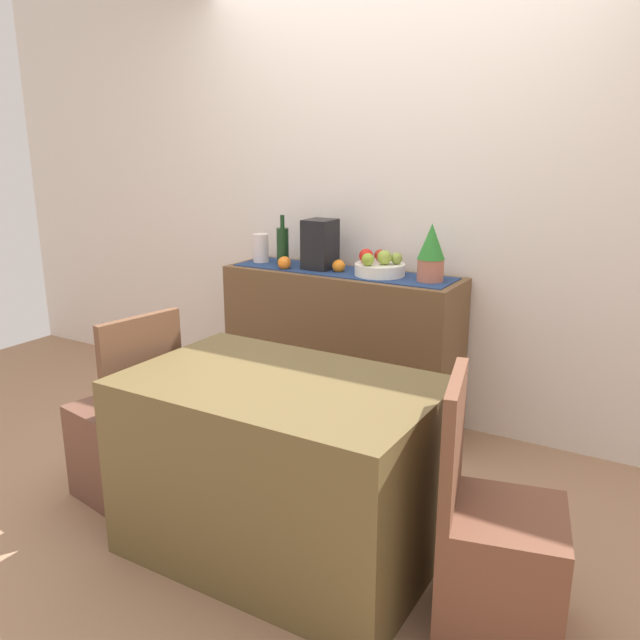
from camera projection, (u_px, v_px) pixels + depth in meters
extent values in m
cube|color=#9D7557|center=(285.00, 496.00, 3.08)|extent=(6.40, 6.40, 0.02)
cube|color=silver|center=(397.00, 190.00, 3.70)|extent=(6.40, 0.06, 2.70)
cube|color=brown|center=(341.00, 347.00, 3.82)|extent=(1.39, 0.42, 0.90)
cube|color=navy|center=(342.00, 271.00, 3.70)|extent=(1.31, 0.32, 0.01)
cylinder|color=white|center=(380.00, 269.00, 3.58)|extent=(0.28, 0.28, 0.06)
sphere|color=#92AB3D|center=(384.00, 257.00, 3.53)|extent=(0.08, 0.08, 0.08)
sphere|color=#A82D1A|center=(380.00, 255.00, 3.65)|extent=(0.06, 0.06, 0.06)
sphere|color=#8FAD32|center=(368.00, 260.00, 3.50)|extent=(0.07, 0.07, 0.07)
sphere|color=#899E3F|center=(397.00, 258.00, 3.54)|extent=(0.06, 0.06, 0.06)
sphere|color=red|center=(366.00, 256.00, 3.58)|extent=(0.08, 0.08, 0.08)
cylinder|color=#1A391B|center=(283.00, 247.00, 3.87)|extent=(0.07, 0.07, 0.22)
cylinder|color=#1A391B|center=(282.00, 221.00, 3.83)|extent=(0.03, 0.03, 0.08)
cube|color=black|center=(320.00, 245.00, 3.74)|extent=(0.16, 0.18, 0.29)
cylinder|color=silver|center=(261.00, 248.00, 3.96)|extent=(0.10, 0.10, 0.18)
cylinder|color=#B7674F|center=(430.00, 271.00, 3.43)|extent=(0.14, 0.14, 0.12)
cone|color=#2C7C2D|center=(432.00, 241.00, 3.38)|extent=(0.14, 0.14, 0.19)
sphere|color=orange|center=(284.00, 263.00, 3.76)|extent=(0.08, 0.08, 0.08)
sphere|color=orange|center=(339.00, 266.00, 3.68)|extent=(0.07, 0.07, 0.07)
cube|color=brown|center=(282.00, 467.00, 2.57)|extent=(1.20, 0.76, 0.74)
cube|color=brown|center=(126.00, 449.00, 3.04)|extent=(0.46, 0.46, 0.45)
cube|color=brown|center=(142.00, 367.00, 2.81)|extent=(0.11, 0.40, 0.45)
cube|color=brown|center=(500.00, 571.00, 2.18)|extent=(0.48, 0.48, 0.45)
cube|color=brown|center=(453.00, 442.00, 2.11)|extent=(0.13, 0.40, 0.45)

